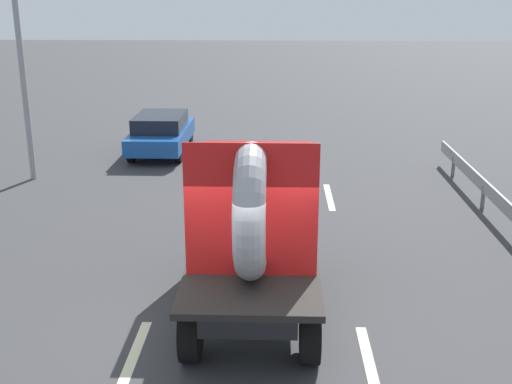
{
  "coord_description": "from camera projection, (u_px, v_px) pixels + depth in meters",
  "views": [
    {
      "loc": [
        0.53,
        -8.71,
        5.13
      ],
      "look_at": [
        0.17,
        1.92,
        1.78
      ],
      "focal_mm": 45.36,
      "sensor_mm": 36.0,
      "label": 1
    }
  ],
  "objects": [
    {
      "name": "traffic_light",
      "position": [
        17.0,
        18.0,
        16.96
      ],
      "size": [
        0.42,
        0.36,
        6.87
      ],
      "color": "gray",
      "rests_on": "ground_plane"
    },
    {
      "name": "flatbed_truck",
      "position": [
        255.0,
        211.0,
        10.79
      ],
      "size": [
        2.02,
        4.51,
        3.13
      ],
      "color": "black",
      "rests_on": "ground_plane"
    },
    {
      "name": "distant_sedan",
      "position": [
        161.0,
        132.0,
        20.98
      ],
      "size": [
        1.68,
        3.92,
        1.28
      ],
      "color": "black",
      "rests_on": "ground_plane"
    },
    {
      "name": "lane_dash_right_near",
      "position": [
        373.0,
        378.0,
        8.92
      ],
      "size": [
        0.16,
        2.79,
        0.01
      ],
      "primitive_type": "cube",
      "rotation": [
        0.0,
        0.0,
        1.57
      ],
      "color": "beige",
      "rests_on": "ground_plane"
    },
    {
      "name": "ground_plane",
      "position": [
        241.0,
        341.0,
        9.86
      ],
      "size": [
        120.0,
        120.0,
        0.0
      ],
      "primitive_type": "plane",
      "color": "#38383A"
    },
    {
      "name": "lane_dash_right_far",
      "position": [
        329.0,
        197.0,
        16.68
      ],
      "size": [
        0.16,
        2.2,
        0.01
      ],
      "primitive_type": "cube",
      "rotation": [
        0.0,
        0.0,
        1.57
      ],
      "color": "beige",
      "rests_on": "ground_plane"
    },
    {
      "name": "lane_dash_left_near",
      "position": [
        126.0,
        374.0,
        9.0
      ],
      "size": [
        0.16,
        2.97,
        0.01
      ],
      "primitive_type": "cube",
      "rotation": [
        0.0,
        0.0,
        1.57
      ],
      "color": "beige",
      "rests_on": "ground_plane"
    },
    {
      "name": "guardrail",
      "position": [
        503.0,
        206.0,
        14.37
      ],
      "size": [
        0.1,
        11.32,
        0.71
      ],
      "color": "gray",
      "rests_on": "ground_plane"
    },
    {
      "name": "lane_dash_left_far",
      "position": [
        197.0,
        197.0,
        16.68
      ],
      "size": [
        0.16,
        2.7,
        0.01
      ],
      "primitive_type": "cube",
      "rotation": [
        0.0,
        0.0,
        1.57
      ],
      "color": "beige",
      "rests_on": "ground_plane"
    }
  ]
}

